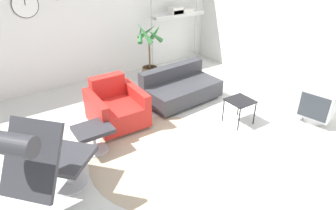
# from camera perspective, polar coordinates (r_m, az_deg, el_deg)

# --- Properties ---
(ground_plane) EXTENTS (12.00, 12.00, 0.00)m
(ground_plane) POSITION_cam_1_polar(r_m,az_deg,el_deg) (4.65, -0.49, -6.66)
(ground_plane) COLOR silver
(wall_back) EXTENTS (12.00, 0.09, 2.80)m
(wall_back) POSITION_cam_1_polar(r_m,az_deg,el_deg) (6.52, -15.18, 16.32)
(wall_back) COLOR silver
(wall_back) RESTS_ON ground_plane
(wall_right) EXTENTS (0.06, 12.00, 2.80)m
(wall_right) POSITION_cam_1_polar(r_m,az_deg,el_deg) (6.14, 24.49, 14.08)
(wall_right) COLOR silver
(wall_right) RESTS_ON ground_plane
(round_rug) EXTENTS (2.17, 2.17, 0.01)m
(round_rug) POSITION_cam_1_polar(r_m,az_deg,el_deg) (4.34, -0.36, -9.54)
(round_rug) COLOR tan
(round_rug) RESTS_ON ground_plane
(lounge_chair) EXTENTS (1.20, 1.16, 1.23)m
(lounge_chair) POSITION_cam_1_polar(r_m,az_deg,el_deg) (3.41, -23.27, -8.99)
(lounge_chair) COLOR #BCBCC1
(lounge_chair) RESTS_ON ground_plane
(ottoman) EXTENTS (0.52, 0.44, 0.40)m
(ottoman) POSITION_cam_1_polar(r_m,az_deg,el_deg) (4.39, -14.03, -5.20)
(ottoman) COLOR #BCBCC1
(ottoman) RESTS_ON ground_plane
(armchair_red) EXTENTS (0.83, 0.86, 0.76)m
(armchair_red) POSITION_cam_1_polar(r_m,az_deg,el_deg) (4.97, -9.83, -0.70)
(armchair_red) COLOR silver
(armchair_red) RESTS_ON ground_plane
(couch_low) EXTENTS (1.47, 0.91, 0.61)m
(couch_low) POSITION_cam_1_polar(r_m,az_deg,el_deg) (5.71, 2.31, 3.16)
(couch_low) COLOR black
(couch_low) RESTS_ON ground_plane
(side_table) EXTENTS (0.40, 0.40, 0.42)m
(side_table) POSITION_cam_1_polar(r_m,az_deg,el_deg) (5.03, 13.55, 0.42)
(side_table) COLOR black
(side_table) RESTS_ON ground_plane
(crt_television) EXTENTS (0.59, 0.61, 0.60)m
(crt_television) POSITION_cam_1_polar(r_m,az_deg,el_deg) (5.55, 26.73, 0.17)
(crt_television) COLOR #B7B7B7
(crt_television) RESTS_ON ground_plane
(potted_plant) EXTENTS (0.58, 0.57, 1.28)m
(potted_plant) POSITION_cam_1_polar(r_m,az_deg,el_deg) (6.55, -3.55, 9.13)
(potted_plant) COLOR brown
(potted_plant) RESTS_ON ground_plane
(shelf_unit) EXTENTS (1.33, 0.28, 1.89)m
(shelf_unit) POSITION_cam_1_polar(r_m,az_deg,el_deg) (7.21, 1.98, 17.00)
(shelf_unit) COLOR #BCBCC1
(shelf_unit) RESTS_ON ground_plane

